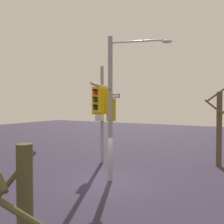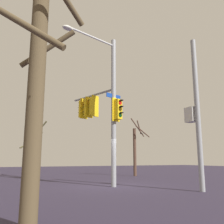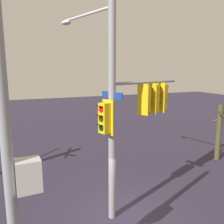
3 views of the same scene
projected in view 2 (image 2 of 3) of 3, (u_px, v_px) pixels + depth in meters
name	position (u px, v px, depth m)	size (l,w,h in m)	color
ground_plane	(110.00, 186.00, 13.36)	(80.00, 80.00, 0.00)	#30293C
main_signal_pole_assembly	(102.00, 104.00, 14.37)	(3.85, 4.81, 8.27)	gray
secondary_pole_assembly	(196.00, 113.00, 11.84)	(0.45, 0.78, 7.27)	gray
bare_tree_behind_pole	(135.00, 149.00, 21.85)	(1.91, 1.37, 4.96)	#4E362A
bare_tree_across_street	(36.00, 93.00, 5.51)	(2.31, 2.29, 5.67)	brown
bare_tree_corner	(33.00, 151.00, 19.89)	(2.04, 1.65, 4.58)	#4A4527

